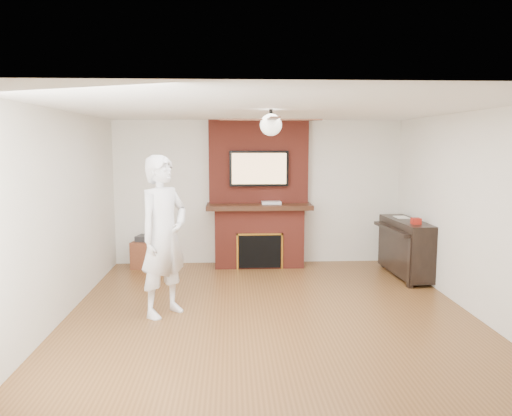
{
  "coord_description": "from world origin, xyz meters",
  "views": [
    {
      "loc": [
        -0.47,
        -5.93,
        2.11
      ],
      "look_at": [
        -0.13,
        0.9,
        1.21
      ],
      "focal_mm": 35.0,
      "sensor_mm": 36.0,
      "label": 1
    }
  ],
  "objects_px": {
    "side_table": "(148,253)",
    "piano": "(406,246)",
    "person": "(164,236)",
    "fireplace": "(259,208)"
  },
  "relations": [
    {
      "from": "side_table",
      "to": "person",
      "type": "bearing_deg",
      "value": -63.84
    },
    {
      "from": "person",
      "to": "side_table",
      "type": "bearing_deg",
      "value": 52.95
    },
    {
      "from": "fireplace",
      "to": "person",
      "type": "height_order",
      "value": "fireplace"
    },
    {
      "from": "person",
      "to": "side_table",
      "type": "relative_size",
      "value": 3.47
    },
    {
      "from": "fireplace",
      "to": "side_table",
      "type": "bearing_deg",
      "value": -177.97
    },
    {
      "from": "fireplace",
      "to": "person",
      "type": "bearing_deg",
      "value": -117.78
    },
    {
      "from": "piano",
      "to": "fireplace",
      "type": "bearing_deg",
      "value": 155.9
    },
    {
      "from": "side_table",
      "to": "fireplace",
      "type": "bearing_deg",
      "value": 14.32
    },
    {
      "from": "side_table",
      "to": "piano",
      "type": "bearing_deg",
      "value": 1.33
    },
    {
      "from": "fireplace",
      "to": "side_table",
      "type": "distance_m",
      "value": 2.03
    }
  ]
}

